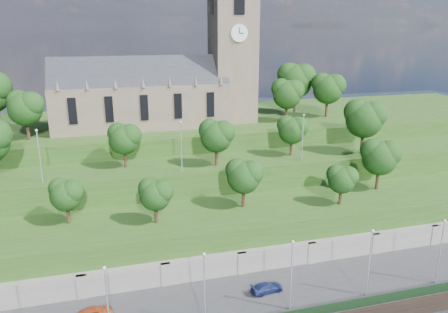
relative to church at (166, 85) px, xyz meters
name	(u,v)px	position (x,y,z in m)	size (l,w,h in m)	color
promenade	(215,310)	(-0.79, -39.98, -21.52)	(160.00, 12.00, 2.00)	#2D2D30
retaining_wall	(203,272)	(-0.79, -34.01, -20.02)	(160.00, 2.10, 5.00)	slate
embankment_lower	(194,241)	(-0.79, -27.98, -18.52)	(160.00, 12.00, 8.00)	#224216
embankment_upper	(180,199)	(-0.79, -16.98, -16.52)	(160.00, 10.00, 12.00)	#224216
hilltop	(162,155)	(-0.79, 4.02, -15.02)	(160.00, 32.00, 15.00)	#224216
church	(166,85)	(0.00, 0.00, 0.00)	(38.60, 12.35, 27.60)	brown
trees_lower	(237,178)	(5.70, -27.53, -9.76)	(67.01, 8.86, 8.28)	#321D13
trees_upper	(200,129)	(2.56, -18.06, -4.72)	(65.68, 8.50, 9.48)	#321D13
trees_hilltop	(161,90)	(-1.06, -0.48, -0.83)	(74.41, 16.39, 11.02)	#321D13
lamp_posts_promenade	(204,284)	(-2.79, -43.48, -15.52)	(60.36, 0.36, 8.76)	#B2B2B7
lamp_posts_upper	(181,142)	(-0.79, -19.98, -6.04)	(40.36, 0.36, 7.75)	#B2B2B7
car_left	(93,313)	(-14.58, -39.31, -19.77)	(1.76, 4.39, 1.49)	#9E3B1A
car_right	(267,288)	(5.89, -39.61, -19.93)	(1.66, 4.09, 1.19)	#161E4D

